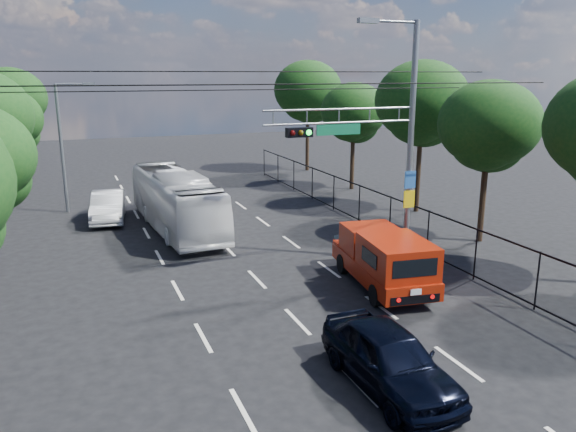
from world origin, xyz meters
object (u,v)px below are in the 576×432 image
navy_hatchback (389,358)px  white_van (108,206)px  white_bus (176,201)px  signal_mast (385,134)px  red_pickup (384,258)px

navy_hatchback → white_van: (-5.13, 19.57, -0.02)m
white_bus → white_van: (-3.05, 3.01, -0.67)m
signal_mast → white_bus: 11.32m
red_pickup → navy_hatchback: red_pickup is taller
red_pickup → white_van: red_pickup is taller
signal_mast → red_pickup: 4.94m
signal_mast → red_pickup: size_ratio=1.65×
red_pickup → white_van: (-8.50, 13.66, -0.35)m
navy_hatchback → signal_mast: bearing=59.9°
white_van → navy_hatchback: bearing=-67.6°
white_van → white_bus: bearing=-37.0°
red_pickup → white_bus: size_ratio=0.56×
signal_mast → white_van: size_ratio=2.07×
signal_mast → navy_hatchback: (-4.63, -8.28, -4.47)m
red_pickup → white_bus: white_bus is taller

